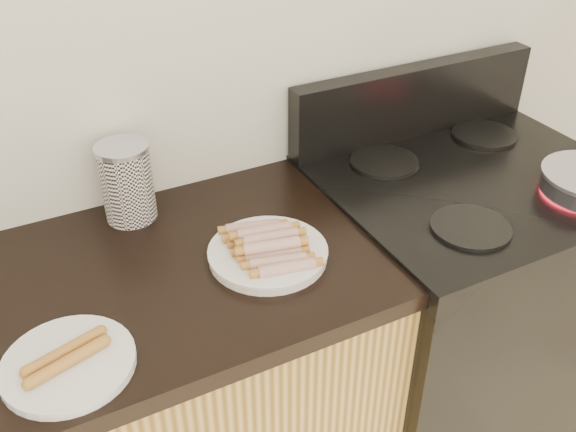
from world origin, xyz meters
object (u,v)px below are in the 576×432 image
main_plate (268,255)px  stove (452,311)px  side_plate (68,364)px  canister (127,182)px

main_plate → stove: bearing=4.1°
main_plate → side_plate: same height
main_plate → canister: size_ratio=1.35×
main_plate → side_plate: (-0.44, -0.12, -0.00)m
stove → main_plate: bearing=-175.9°
canister → main_plate: bearing=-53.6°
stove → main_plate: main_plate is taller
stove → canister: 1.02m
main_plate → canister: canister is taller
side_plate → canister: canister is taller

